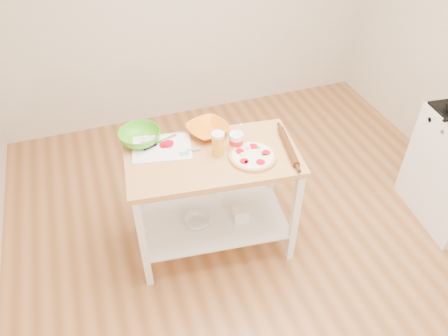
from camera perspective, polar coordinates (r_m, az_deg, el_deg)
The scene contains 13 objects.
room_shell at distance 2.57m, azimuth 8.41°, elevation 7.11°, with size 4.04×4.54×2.74m.
prep_island at distance 3.11m, azimuth -1.47°, elevation -1.94°, with size 1.24×0.77×0.90m.
pizza at distance 2.92m, azimuth 3.75°, elevation 1.57°, with size 0.32×0.32×0.05m.
cutting_board at distance 3.04m, azimuth -8.18°, elevation 2.69°, with size 0.45×0.37×0.04m.
spatula at distance 2.97m, azimuth -4.55°, elevation 2.19°, with size 0.15×0.05×0.01m.
knife at distance 3.06m, azimuth -8.90°, elevation 3.11°, with size 0.26×0.12×0.01m.
orange_bowl at distance 3.13m, azimuth -2.13°, elevation 5.02°, with size 0.28×0.28×0.07m, color orange.
green_bowl at distance 3.09m, azimuth -10.94°, elevation 4.02°, with size 0.29×0.29×0.09m, color #49B01F.
beer_pint at distance 2.90m, azimuth -0.79°, elevation 3.17°, with size 0.09×0.09×0.17m.
yogurt_tub at distance 2.98m, azimuth 1.60°, elevation 3.58°, with size 0.10×0.10×0.21m.
rolling_pin at distance 3.02m, azimuth 8.38°, elevation 2.82°, with size 0.05×0.05×0.41m, color #502B12.
shelf_glass_bowl at distance 3.34m, azimuth -3.52°, elevation -6.91°, with size 0.20×0.20×0.06m, color silver.
shelf_bin at distance 3.36m, azimuth 2.17°, elevation -6.03°, with size 0.11×0.11×0.11m, color white.
Camera 1 is at (-1.05, -1.89, 2.75)m, focal length 35.00 mm.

